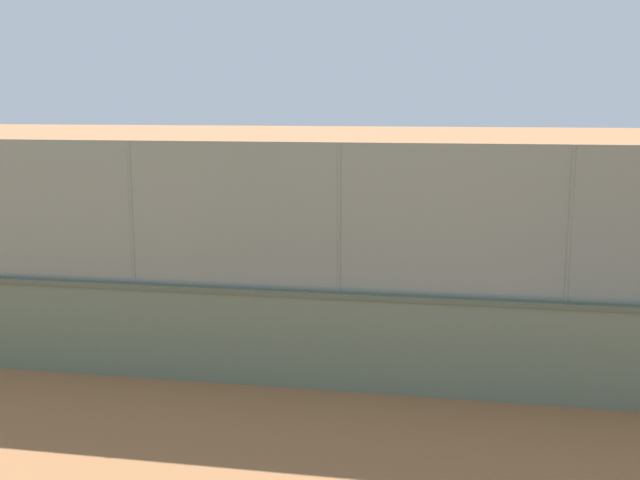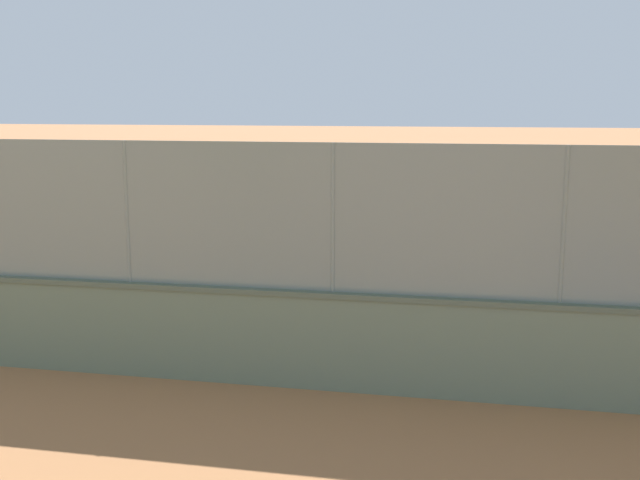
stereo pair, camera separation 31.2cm
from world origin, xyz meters
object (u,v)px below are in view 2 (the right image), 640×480
Objects in this scene: player_foreground_swinging at (308,232)px; player_baseline_waiting at (474,212)px; player_at_service_line at (447,302)px; sports_ball at (326,274)px.

player_baseline_waiting is at bearing -129.45° from player_foreground_swinging.
player_foreground_swinging is 7.64m from player_at_service_line.
player_foreground_swinging is 1.03× the size of player_baseline_waiting.
player_foreground_swinging is 6.74m from player_baseline_waiting.
player_at_service_line is at bearing 123.08° from player_foreground_swinging.
sports_ball is (-0.70, 0.88, -0.93)m from player_foreground_swinging.
player_foreground_swinging reaches higher than player_at_service_line.
sports_ball is (3.59, 6.08, -0.90)m from player_baseline_waiting.
player_at_service_line is at bearing 89.44° from player_baseline_waiting.
player_foreground_swinging reaches higher than sports_ball.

